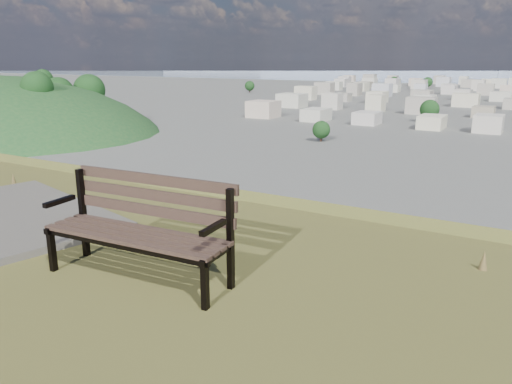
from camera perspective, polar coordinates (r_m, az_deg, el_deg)
The scene contains 2 objects.
park_bench at distance 4.30m, azimuth -12.91°, elevation -3.38°, with size 1.67×0.63×0.86m.
city_trees at distance 322.42m, azimuth 25.13°, elevation 9.86°, with size 406.52×387.20×9.98m.
Camera 1 is at (2.70, -1.35, 26.82)m, focal length 35.00 mm.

